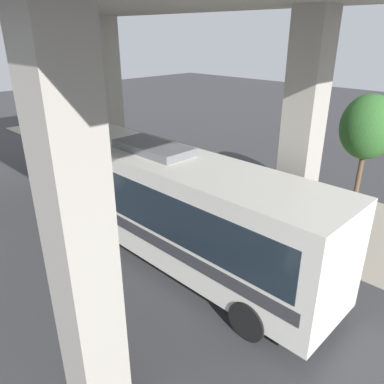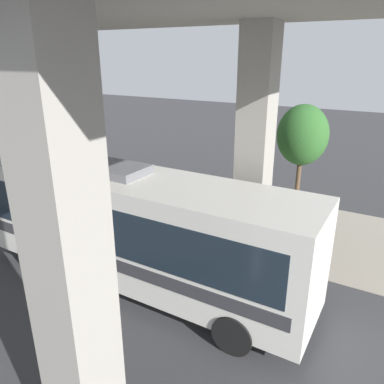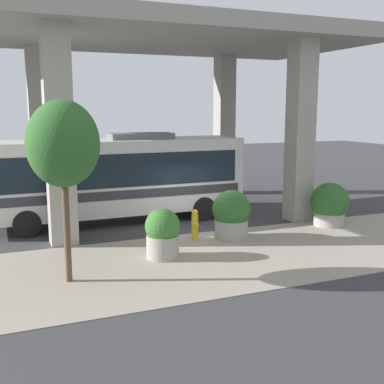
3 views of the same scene
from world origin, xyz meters
The scene contains 9 objects.
ground_plane centered at (0.00, 0.00, 0.00)m, with size 80.00×80.00×0.00m, color #38383A.
sidewalk_strip centered at (-3.00, 0.00, 0.01)m, with size 6.00×40.00×0.02m.
overpass centered at (4.00, 0.00, 6.89)m, with size 9.40×17.58×7.97m.
bus centered at (2.99, 2.27, 1.96)m, with size 2.54×10.34×3.62m.
fire_hydrant centered at (-0.81, 0.43, 0.56)m, with size 0.49×0.24×1.11m.
planter_front centered at (-2.35, 2.16, 0.79)m, with size 1.09×1.09×1.58m.
planter_middle centered at (-1.13, -0.85, 0.88)m, with size 1.37×1.37×1.76m.
planter_back centered at (-0.91, -5.32, 0.84)m, with size 1.51×1.51×1.73m.
street_tree_near centered at (-3.35, 5.18, 3.70)m, with size 1.88×1.88×4.85m.
Camera 1 is at (9.97, 9.80, 6.73)m, focal length 35.00 mm.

